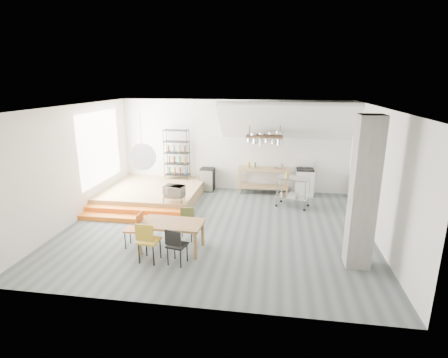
% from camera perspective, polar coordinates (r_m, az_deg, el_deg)
% --- Properties ---
extents(floor, '(8.00, 8.00, 0.00)m').
position_cam_1_polar(floor, '(9.55, -1.14, -7.84)').
color(floor, '#4E565A').
rests_on(floor, ground).
extents(wall_back, '(8.00, 0.04, 3.20)m').
position_cam_1_polar(wall_back, '(12.41, 1.57, 5.45)').
color(wall_back, silver).
rests_on(wall_back, ground).
extents(wall_left, '(0.04, 7.00, 3.20)m').
position_cam_1_polar(wall_left, '(10.46, -23.34, 2.20)').
color(wall_left, silver).
rests_on(wall_left, ground).
extents(wall_right, '(0.04, 7.00, 3.20)m').
position_cam_1_polar(wall_right, '(9.24, 24.05, 0.46)').
color(wall_right, silver).
rests_on(wall_right, ground).
extents(ceiling, '(8.00, 7.00, 0.02)m').
position_cam_1_polar(ceiling, '(8.77, -1.26, 11.70)').
color(ceiling, white).
rests_on(ceiling, wall_back).
extents(slope_ceiling, '(4.40, 1.44, 1.32)m').
position_cam_1_polar(slope_ceiling, '(11.59, 10.21, 9.22)').
color(slope_ceiling, white).
rests_on(slope_ceiling, wall_back).
extents(window_pane, '(0.02, 2.50, 2.20)m').
position_cam_1_polar(window_pane, '(11.68, -19.56, 4.89)').
color(window_pane, white).
rests_on(window_pane, wall_left).
extents(platform, '(3.00, 3.00, 0.40)m').
position_cam_1_polar(platform, '(11.91, -11.43, -2.26)').
color(platform, '#A68353').
rests_on(platform, ground).
extents(step_lower, '(3.00, 0.35, 0.13)m').
position_cam_1_polar(step_lower, '(10.26, -15.08, -6.27)').
color(step_lower, orange).
rests_on(step_lower, ground).
extents(step_upper, '(3.00, 0.35, 0.27)m').
position_cam_1_polar(step_upper, '(10.53, -14.35, -5.25)').
color(step_upper, orange).
rests_on(step_upper, ground).
extents(concrete_column, '(0.50, 0.50, 3.20)m').
position_cam_1_polar(concrete_column, '(7.67, 21.82, -2.23)').
color(concrete_column, gray).
rests_on(concrete_column, ground).
extents(kitchen_counter, '(1.80, 0.60, 0.91)m').
position_cam_1_polar(kitchen_counter, '(12.20, 6.46, 0.48)').
color(kitchen_counter, '#A68353').
rests_on(kitchen_counter, ground).
extents(stove, '(0.60, 0.60, 1.18)m').
position_cam_1_polar(stove, '(12.28, 12.98, -0.44)').
color(stove, white).
rests_on(stove, ground).
extents(pot_rack, '(1.20, 0.50, 1.43)m').
position_cam_1_polar(pot_rack, '(11.69, 6.76, 6.58)').
color(pot_rack, '#402B19').
rests_on(pot_rack, ceiling).
extents(wire_shelving, '(0.88, 0.38, 1.80)m').
position_cam_1_polar(wire_shelving, '(12.58, -7.71, 4.18)').
color(wire_shelving, black).
rests_on(wire_shelving, platform).
extents(microwave_shelf, '(0.60, 0.40, 0.16)m').
position_cam_1_polar(microwave_shelf, '(10.34, -8.13, -2.86)').
color(microwave_shelf, '#A68353').
rests_on(microwave_shelf, platform).
extents(paper_lantern, '(0.60, 0.60, 0.60)m').
position_cam_1_polar(paper_lantern, '(7.92, -13.16, 3.54)').
color(paper_lantern, white).
rests_on(paper_lantern, ceiling).
extents(dining_table, '(1.46, 0.85, 0.68)m').
position_cam_1_polar(dining_table, '(8.19, -8.57, -7.51)').
color(dining_table, brown).
rests_on(dining_table, ground).
extents(chair_mustard, '(0.47, 0.47, 0.93)m').
position_cam_1_polar(chair_mustard, '(7.75, -12.41, -9.53)').
color(chair_mustard, '#AD871D').
rests_on(chair_mustard, ground).
extents(chair_black, '(0.45, 0.45, 0.84)m').
position_cam_1_polar(chair_black, '(7.58, -7.92, -10.38)').
color(chair_black, black).
rests_on(chair_black, ground).
extents(chair_olive, '(0.39, 0.39, 0.79)m').
position_cam_1_polar(chair_olive, '(8.76, -6.09, -6.81)').
color(chair_olive, '#5D642F').
rests_on(chair_olive, ground).
extents(chair_red, '(0.41, 0.41, 0.86)m').
position_cam_1_polar(chair_red, '(8.54, -14.16, -7.56)').
color(chair_red, '#BD521B').
rests_on(chair_red, ground).
extents(rolling_cart, '(1.07, 0.81, 0.95)m').
position_cam_1_polar(rolling_cart, '(11.03, 11.23, -1.44)').
color(rolling_cart, silver).
rests_on(rolling_cart, ground).
extents(mini_fridge, '(0.48, 0.48, 0.81)m').
position_cam_1_polar(mini_fridge, '(12.53, -2.73, -0.06)').
color(mini_fridge, black).
rests_on(mini_fridge, ground).
extents(microwave, '(0.62, 0.47, 0.32)m').
position_cam_1_polar(microwave, '(10.28, -8.16, -1.93)').
color(microwave, beige).
rests_on(microwave, microwave_shelf).
extents(bowl, '(0.21, 0.21, 0.05)m').
position_cam_1_polar(bowl, '(12.07, 8.50, 1.74)').
color(bowl, silver).
rests_on(bowl, kitchen_counter).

